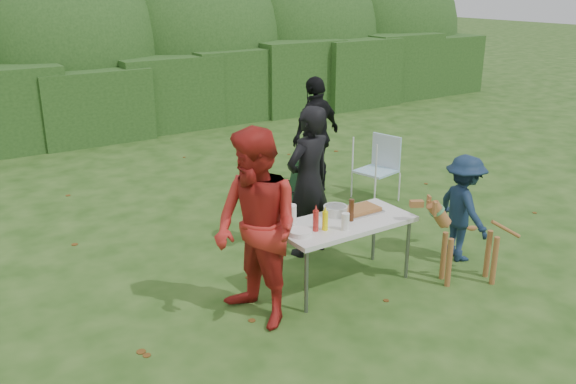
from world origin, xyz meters
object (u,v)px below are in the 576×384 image
ketchup_bottle (316,221)px  beer_bottle (351,210)px  folding_table (344,225)px  dog (471,241)px  person_cook (309,182)px  person_black_puffy (316,135)px  camping_chair (286,194)px  paper_towel_roll (291,217)px  mustard_bottle (325,221)px  child (463,208)px  lawn_chair (376,168)px  person_red_jacket (257,229)px

ketchup_bottle → beer_bottle: (0.47, 0.02, 0.01)m
folding_table → dog: size_ratio=1.49×
person_cook → ketchup_bottle: person_cook is taller
beer_bottle → person_black_puffy: bearing=60.9°
person_black_puffy → ketchup_bottle: bearing=36.6°
person_black_puffy → camping_chair: size_ratio=2.15×
paper_towel_roll → mustard_bottle: bearing=-37.8°
ketchup_bottle → beer_bottle: 0.47m
child → mustard_bottle: child is taller
ketchup_bottle → paper_towel_roll: paper_towel_roll is taller
paper_towel_roll → person_cook: bearing=44.8°
beer_bottle → paper_towel_roll: (-0.66, 0.17, 0.01)m
folding_table → lawn_chair: 2.83m
person_red_jacket → dog: (2.33, -0.58, -0.48)m
paper_towel_roll → lawn_chair: bearing=32.9°
person_red_jacket → child: size_ratio=1.51×
person_black_puffy → beer_bottle: (-1.50, -2.70, -0.04)m
person_black_puffy → ketchup_bottle: size_ratio=8.18×
dog → paper_towel_roll: 2.01m
lawn_chair → mustard_bottle: size_ratio=4.82×
child → paper_towel_roll: bearing=93.3°
person_cook → person_red_jacket: (-1.31, -1.01, 0.05)m
beer_bottle → camping_chair: bearing=78.3°
person_cook → child: bearing=130.5°
beer_bottle → child: bearing=-8.1°
person_cook → mustard_bottle: 1.08m
camping_chair → child: bearing=128.3°
person_black_puffy → lawn_chair: 1.04m
person_cook → mustard_bottle: person_cook is taller
beer_bottle → person_cook: bearing=84.0°
dog → lawn_chair: 2.75m
dog → lawn_chair: size_ratio=1.05×
folding_table → child: bearing=-9.2°
folding_table → person_red_jacket: bearing=-173.3°
folding_table → beer_bottle: 0.19m
folding_table → dog: 1.40m
person_cook → mustard_bottle: bearing=52.9°
lawn_chair → beer_bottle: size_ratio=4.01×
child → paper_towel_roll: 2.21m
camping_chair → beer_bottle: 1.92m
person_black_puffy → person_cook: bearing=34.5°
lawn_chair → ketchup_bottle: bearing=25.1°
dog → mustard_bottle: dog is taller
person_red_jacket → ketchup_bottle: bearing=88.6°
mustard_bottle → paper_towel_roll: (-0.28, 0.22, 0.03)m
person_red_jacket → beer_bottle: 1.22m
person_red_jacket → dog: 2.45m
child → paper_towel_roll: (-2.16, 0.38, 0.24)m
person_black_puffy → child: 2.93m
child → camping_chair: (-1.13, 2.05, -0.22)m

